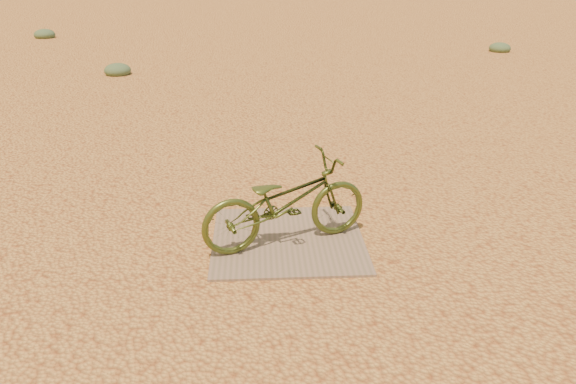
{
  "coord_description": "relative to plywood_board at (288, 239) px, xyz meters",
  "views": [
    {
      "loc": [
        -0.17,
        -4.38,
        2.4
      ],
      "look_at": [
        0.09,
        0.09,
        0.48
      ],
      "focal_mm": 35.0,
      "sensor_mm": 36.0,
      "label": 1
    }
  ],
  "objects": [
    {
      "name": "plywood_board",
      "position": [
        0.0,
        0.0,
        0.0
      ],
      "size": [
        1.35,
        1.32,
        0.02
      ],
      "primitive_type": "cube",
      "color": "#7D6454",
      "rests_on": "ground"
    },
    {
      "name": "kale_b",
      "position": [
        6.09,
        10.06,
        -0.01
      ],
      "size": [
        0.54,
        0.54,
        0.3
      ],
      "primitive_type": "ellipsoid",
      "color": "#556B49",
      "rests_on": "ground"
    },
    {
      "name": "bicycle",
      "position": [
        -0.02,
        -0.08,
        0.41
      ],
      "size": [
        1.59,
        0.99,
        0.79
      ],
      "primitive_type": "imported",
      "rotation": [
        0.0,
        0.0,
        1.91
      ],
      "color": "#404F1C",
      "rests_on": "plywood_board"
    },
    {
      "name": "kale_a",
      "position": [
        -3.18,
        7.62,
        -0.01
      ],
      "size": [
        0.56,
        0.56,
        0.31
      ],
      "primitive_type": "ellipsoid",
      "color": "#556B49",
      "rests_on": "ground"
    },
    {
      "name": "ground",
      "position": [
        -0.09,
        -0.09,
        -0.01
      ],
      "size": [
        120.0,
        120.0,
        0.0
      ],
      "primitive_type": "plane",
      "color": "gold",
      "rests_on": "ground"
    },
    {
      "name": "kale_c",
      "position": [
        -6.59,
        13.3,
        -0.01
      ],
      "size": [
        0.61,
        0.61,
        0.34
      ],
      "primitive_type": "ellipsoid",
      "color": "#556B49",
      "rests_on": "ground"
    }
  ]
}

